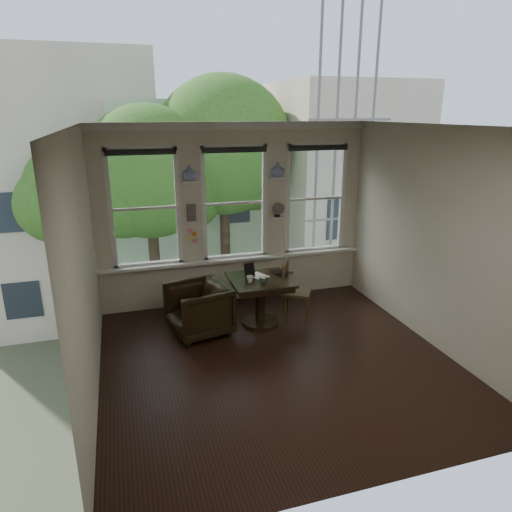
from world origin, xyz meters
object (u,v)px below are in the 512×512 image
object	(u,v)px
mug	(250,279)
side_chair_right	(297,292)
table	(260,302)
armchair_left	(199,309)
laptop	(282,274)

from	to	relation	value
mug	side_chair_right	bearing A→B (deg)	8.90
table	armchair_left	size ratio (longest dim) A/B	1.07
mug	laptop	bearing A→B (deg)	17.84
armchair_left	side_chair_right	world-z (taller)	side_chair_right
table	armchair_left	distance (m)	0.96
table	side_chair_right	world-z (taller)	side_chair_right
armchair_left	mug	size ratio (longest dim) A/B	8.01
armchair_left	laptop	distance (m)	1.39
laptop	table	bearing A→B (deg)	-135.01
armchair_left	mug	world-z (taller)	mug
mug	table	bearing A→B (deg)	29.42
side_chair_right	armchair_left	bearing A→B (deg)	121.21
side_chair_right	mug	bearing A→B (deg)	128.34
table	side_chair_right	bearing A→B (deg)	1.57
armchair_left	laptop	world-z (taller)	laptop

